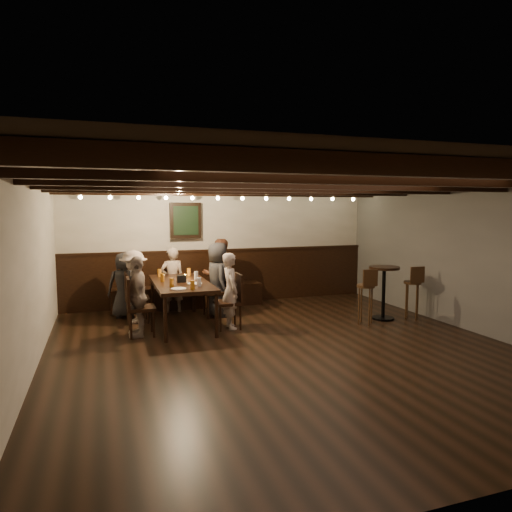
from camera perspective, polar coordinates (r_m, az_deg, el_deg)
name	(u,v)px	position (r m, az deg, el deg)	size (l,w,h in m)	color
room	(225,259)	(8.35, -3.85, -0.36)	(7.00, 7.00, 7.00)	black
dining_table	(181,285)	(7.87, -9.35, -3.64)	(0.92, 2.01, 0.75)	black
chair_left_near	(136,307)	(8.31, -14.72, -6.19)	(0.41, 0.41, 0.89)	black
chair_left_far	(140,318)	(7.43, -14.27, -7.52)	(0.43, 0.43, 0.93)	black
chair_right_near	(216,301)	(8.51, -4.97, -5.58)	(0.44, 0.44, 0.95)	black
chair_right_far	(229,312)	(7.66, -3.40, -6.97)	(0.42, 0.42, 0.91)	black
person_bench_left	(124,285)	(8.68, -16.17, -3.50)	(0.59, 0.38, 1.20)	black
person_bench_centre	(172,280)	(8.90, -10.41, -2.95)	(0.46, 0.30, 1.25)	gray
person_bench_right	(220,275)	(8.91, -4.55, -2.36)	(0.68, 0.53, 1.41)	brown
person_left_near	(134,286)	(8.24, -15.01, -3.69)	(0.83, 0.47, 1.28)	#AA9A90
person_left_far	(138,296)	(7.36, -14.58, -4.89)	(0.74, 0.31, 1.26)	#A08E80
person_right_near	(218,279)	(8.45, -4.80, -2.94)	(0.67, 0.44, 1.37)	#29292B
person_right_far	(231,291)	(7.60, -3.19, -4.35)	(0.46, 0.30, 1.27)	#B0A095
pint_a	(159,273)	(8.50, -11.98, -2.08)	(0.07, 0.07, 0.14)	#BF7219
pint_b	(189,272)	(8.52, -8.40, -1.99)	(0.07, 0.07, 0.14)	#BF7219
pint_c	(162,278)	(7.91, -11.63, -2.67)	(0.07, 0.07, 0.14)	#BF7219
pint_d	(196,275)	(8.09, -7.49, -2.40)	(0.07, 0.07, 0.14)	silver
pint_e	(172,282)	(7.38, -10.50, -3.27)	(0.07, 0.07, 0.14)	#BF7219
pint_f	(199,282)	(7.35, -7.15, -3.25)	(0.07, 0.07, 0.14)	silver
pint_g	(193,285)	(7.08, -7.94, -3.62)	(0.07, 0.07, 0.14)	#BF7219
plate_near	(179,289)	(7.15, -9.66, -4.05)	(0.24, 0.24, 0.01)	white
plate_far	(195,284)	(7.60, -7.66, -3.43)	(0.24, 0.24, 0.01)	white
condiment_caddy	(181,279)	(7.80, -9.31, -2.82)	(0.15, 0.10, 0.12)	black
candle	(185,277)	(8.17, -8.86, -2.67)	(0.05, 0.05, 0.05)	beige
high_top_table	(384,285)	(8.51, 15.69, -3.48)	(0.54, 0.54, 0.96)	black
bar_stool_left	(366,304)	(8.12, 13.53, -5.80)	(0.31, 0.32, 0.97)	#322010
bar_stool_right	(412,299)	(8.72, 18.93, -5.14)	(0.31, 0.32, 0.97)	#322010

